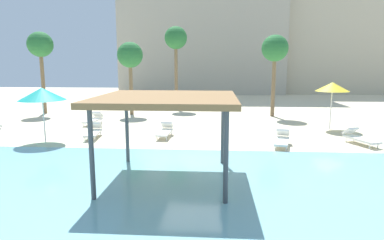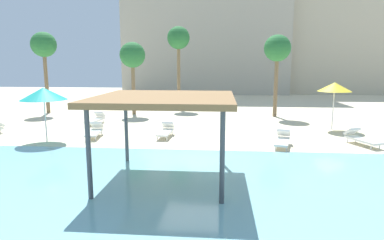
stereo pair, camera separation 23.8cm
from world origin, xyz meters
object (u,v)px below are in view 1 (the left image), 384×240
Objects in this scene: palm_tree_1 at (176,40)px; lounge_chair_1 at (359,137)px; palm_tree_0 at (275,50)px; palm_tree_2 at (130,56)px; lounge_chair_4 at (165,131)px; beach_umbrella_yellow_1 at (332,87)px; lounge_chair_5 at (94,131)px; beach_umbrella_teal_2 at (42,94)px; shade_pavilion at (167,101)px; lounge_chair_3 at (282,139)px; lounge_chair_0 at (94,119)px; palm_tree_3 at (40,46)px.

lounge_chair_1 is at bearing -50.11° from palm_tree_1.
palm_tree_0 reaches higher than palm_tree_2.
beach_umbrella_yellow_1 is at bearing 109.11° from lounge_chair_4.
beach_umbrella_teal_2 is at bearing -68.27° from lounge_chair_5.
lounge_chair_3 is (4.69, 4.85, -2.30)m from shade_pavilion.
lounge_chair_0 and lounge_chair_4 have the same top height.
palm_tree_0 is at bearing 67.48° from shade_pavilion.
lounge_chair_4 is at bearing 99.45° from shade_pavilion.
palm_tree_1 is (-10.15, 8.53, 3.30)m from beach_umbrella_yellow_1.
beach_umbrella_yellow_1 reaches higher than beach_umbrella_teal_2.
shade_pavilion is at bearing -132.07° from beach_umbrella_yellow_1.
palm_tree_2 is (-3.00, -3.70, -1.42)m from palm_tree_1.
lounge_chair_0 is 11.98m from lounge_chair_3.
lounge_chair_5 is at bearing -81.46° from lounge_chair_4.
lounge_chair_3 and lounge_chair_4 have the same top height.
lounge_chair_3 is 9.56m from lounge_chair_5.
palm_tree_1 is at bearing 139.98° from beach_umbrella_yellow_1.
palm_tree_1 reaches higher than lounge_chair_5.
lounge_chair_5 is (-4.79, 6.06, -2.30)m from shade_pavilion.
palm_tree_0 is at bearing -26.92° from palm_tree_1.
lounge_chair_3 is 0.37× the size of palm_tree_2.
lounge_chair_4 is 0.31× the size of palm_tree_3.
beach_umbrella_yellow_1 is 1.41× the size of lounge_chair_5.
shade_pavilion is at bearing 30.22° from lounge_chair_5.
palm_tree_0 is (-2.68, 8.43, 4.46)m from lounge_chair_1.
beach_umbrella_teal_2 is (-15.16, -4.35, -0.12)m from beach_umbrella_yellow_1.
shade_pavilion is at bearing -71.17° from palm_tree_2.
beach_umbrella_yellow_1 is at bearing -61.17° from palm_tree_0.
lounge_chair_1 is 0.29× the size of palm_tree_1.
lounge_chair_3 is 1.01× the size of lounge_chair_5.
palm_tree_1 reaches higher than lounge_chair_3.
palm_tree_3 reaches higher than beach_umbrella_yellow_1.
lounge_chair_0 is at bearing 82.87° from beach_umbrella_teal_2.
lounge_chair_1 is 22.49m from palm_tree_3.
lounge_chair_5 is at bearing -104.33° from palm_tree_1.
beach_umbrella_yellow_1 reaches higher than lounge_chair_5.
lounge_chair_3 is at bearing 45.93° from shade_pavilion.
beach_umbrella_yellow_1 is at bearing 160.05° from lounge_chair_1.
beach_umbrella_teal_2 is 0.39× the size of palm_tree_1.
palm_tree_1 reaches higher than beach_umbrella_teal_2.
lounge_chair_1 is 1.03× the size of lounge_chair_4.
lounge_chair_3 is at bearing -29.69° from palm_tree_3.
shade_pavilion reaches higher than lounge_chair_5.
shade_pavilion reaches higher than beach_umbrella_yellow_1.
beach_umbrella_teal_2 is at bearing -144.36° from palm_tree_0.
lounge_chair_0 is (-14.55, 0.59, -2.17)m from beach_umbrella_yellow_1.
lounge_chair_4 is at bearing 15.09° from beach_umbrella_teal_2.
beach_umbrella_yellow_1 reaches higher than lounge_chair_0.
palm_tree_1 is at bearing 95.79° from shade_pavilion.
lounge_chair_1 is 0.34× the size of palm_tree_0.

